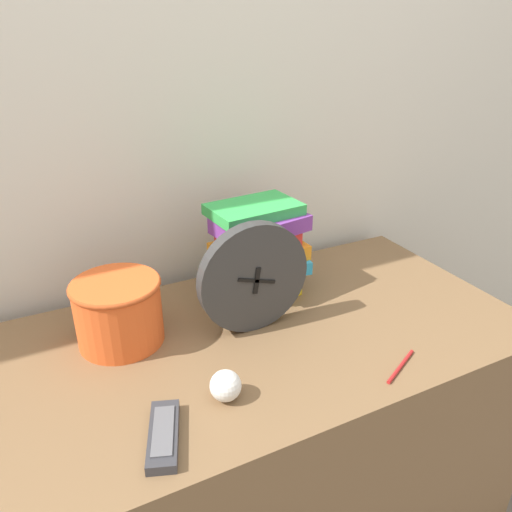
{
  "coord_description": "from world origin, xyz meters",
  "views": [
    {
      "loc": [
        -0.41,
        -0.55,
        1.41
      ],
      "look_at": [
        0.09,
        0.44,
        0.88
      ],
      "focal_mm": 35.0,
      "sensor_mm": 36.0,
      "label": 1
    }
  ],
  "objects_px": {
    "basket": "(118,310)",
    "crumpled_paper_ball": "(226,386)",
    "pen": "(401,366)",
    "book_stack": "(259,249)",
    "desk_clock": "(254,278)",
    "tv_remote": "(164,435)"
  },
  "relations": [
    {
      "from": "desk_clock",
      "to": "basket",
      "type": "height_order",
      "value": "desk_clock"
    },
    {
      "from": "desk_clock",
      "to": "tv_remote",
      "type": "distance_m",
      "value": 0.41
    },
    {
      "from": "desk_clock",
      "to": "basket",
      "type": "xyz_separation_m",
      "value": [
        -0.3,
        0.09,
        -0.05
      ]
    },
    {
      "from": "basket",
      "to": "tv_remote",
      "type": "relative_size",
      "value": 1.22
    },
    {
      "from": "desk_clock",
      "to": "book_stack",
      "type": "distance_m",
      "value": 0.17
    },
    {
      "from": "tv_remote",
      "to": "pen",
      "type": "relative_size",
      "value": 1.37
    },
    {
      "from": "desk_clock",
      "to": "book_stack",
      "type": "relative_size",
      "value": 1.02
    },
    {
      "from": "book_stack",
      "to": "tv_remote",
      "type": "xyz_separation_m",
      "value": [
        -0.39,
        -0.39,
        -0.12
      ]
    },
    {
      "from": "basket",
      "to": "crumpled_paper_ball",
      "type": "xyz_separation_m",
      "value": [
        0.14,
        -0.29,
        -0.05
      ]
    },
    {
      "from": "book_stack",
      "to": "basket",
      "type": "relative_size",
      "value": 1.31
    },
    {
      "from": "tv_remote",
      "to": "desk_clock",
      "type": "bearing_deg",
      "value": 39.17
    },
    {
      "from": "desk_clock",
      "to": "crumpled_paper_ball",
      "type": "bearing_deg",
      "value": -128.99
    },
    {
      "from": "pen",
      "to": "basket",
      "type": "bearing_deg",
      "value": 144.0
    },
    {
      "from": "desk_clock",
      "to": "book_stack",
      "type": "xyz_separation_m",
      "value": [
        0.09,
        0.15,
        -0.01
      ]
    },
    {
      "from": "desk_clock",
      "to": "crumpled_paper_ball",
      "type": "relative_size",
      "value": 4.31
    },
    {
      "from": "basket",
      "to": "crumpled_paper_ball",
      "type": "distance_m",
      "value": 0.32
    },
    {
      "from": "basket",
      "to": "tv_remote",
      "type": "height_order",
      "value": "basket"
    },
    {
      "from": "crumpled_paper_ball",
      "to": "pen",
      "type": "height_order",
      "value": "crumpled_paper_ball"
    },
    {
      "from": "book_stack",
      "to": "tv_remote",
      "type": "distance_m",
      "value": 0.57
    },
    {
      "from": "book_stack",
      "to": "basket",
      "type": "xyz_separation_m",
      "value": [
        -0.39,
        -0.06,
        -0.05
      ]
    },
    {
      "from": "basket",
      "to": "pen",
      "type": "height_order",
      "value": "basket"
    },
    {
      "from": "desk_clock",
      "to": "pen",
      "type": "xyz_separation_m",
      "value": [
        0.21,
        -0.28,
        -0.13
      ]
    }
  ]
}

